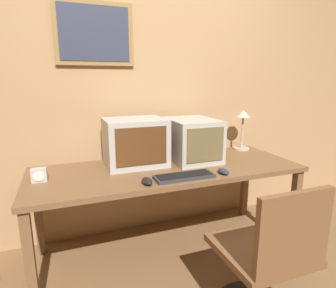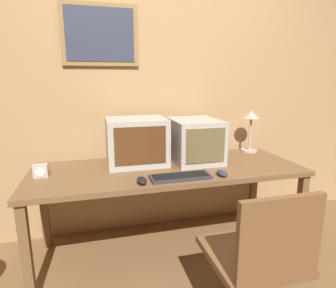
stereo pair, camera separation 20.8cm
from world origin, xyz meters
name	(u,v)px [view 1 (the left image)]	position (x,y,z in m)	size (l,w,h in m)	color
wall_back	(148,86)	(0.00, 1.48, 1.30)	(8.00, 0.08, 2.60)	tan
desk	(168,175)	(0.00, 0.99, 0.64)	(2.00, 0.75, 0.71)	brown
monitor_left	(135,142)	(-0.21, 1.14, 0.89)	(0.45, 0.37, 0.36)	#B7B2A8
monitor_right	(192,140)	(0.26, 1.11, 0.88)	(0.37, 0.47, 0.34)	#B7B2A8
keyboard_main	(184,176)	(0.02, 0.72, 0.72)	(0.41, 0.14, 0.03)	#333338
mouse_near_keyboard	(223,171)	(0.31, 0.71, 0.73)	(0.06, 0.11, 0.04)	#282D3D
mouse_far_corner	(147,181)	(-0.25, 0.70, 0.73)	(0.06, 0.12, 0.04)	black
desk_clock	(39,175)	(-0.89, 0.99, 0.75)	(0.09, 0.06, 0.09)	#B7B2AD
desk_lamp	(243,122)	(0.85, 1.26, 0.97)	(0.15, 0.15, 0.37)	#B2A899
office_chair	(267,266)	(0.26, 0.16, 0.36)	(0.49, 0.49, 0.85)	black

